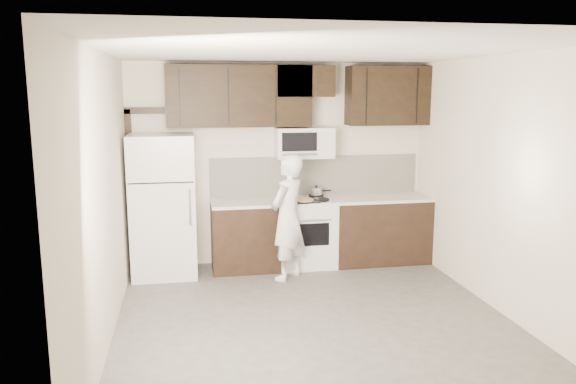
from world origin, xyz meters
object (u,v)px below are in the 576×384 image
object	(u,v)px
microwave	(304,143)
person	(288,217)
stove	(305,232)
refrigerator	(163,206)

from	to	relation	value
microwave	person	bearing A→B (deg)	-118.58
stove	person	bearing A→B (deg)	-124.04
refrigerator	person	distance (m)	1.59
refrigerator	person	xyz separation A→B (m)	(1.52, -0.44, -0.11)
microwave	refrigerator	xyz separation A→B (m)	(-1.85, -0.17, -0.75)
microwave	refrigerator	world-z (taller)	microwave
stove	microwave	xyz separation A→B (m)	(-0.00, 0.12, 1.19)
microwave	person	world-z (taller)	microwave
microwave	refrigerator	bearing A→B (deg)	-174.85
stove	person	xyz separation A→B (m)	(-0.33, -0.49, 0.33)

